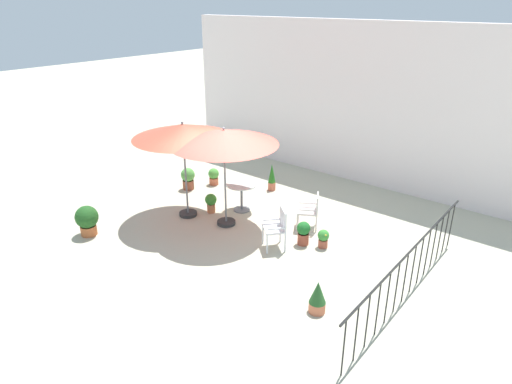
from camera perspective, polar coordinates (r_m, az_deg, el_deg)
The scene contains 16 objects.
ground_plane at distance 10.47m, azimuth -1.80°, elevation -5.12°, with size 60.00×60.00×0.00m, color #BAB59C.
villa_facade at distance 13.38m, azimuth 11.40°, elevation 11.04°, with size 11.12×0.30×4.47m, color white.
terrace_railing at distance 8.46m, azimuth 18.94°, elevation -8.68°, with size 0.03×5.12×1.01m.
patio_umbrella_0 at distance 10.62m, azimuth -9.25°, elevation 7.53°, with size 2.36×2.36×2.39m.
patio_umbrella_1 at distance 10.05m, azimuth -4.10°, elevation 6.87°, with size 2.47×2.47×2.39m.
cafe_table_0 at distance 11.32m, azimuth -1.85°, elevation -0.00°, with size 0.76×0.76×0.72m.
patio_chair_0 at distance 10.51m, azimuth 6.98°, elevation -2.14°, with size 0.63×0.61×0.86m.
patio_chair_1 at distance 9.63m, azimuth 2.76°, elevation -4.27°, with size 0.64×0.63×0.90m.
potted_plant_0 at distance 9.87m, azimuth 8.52°, elevation -5.77°, with size 0.25×0.25×0.42m.
potted_plant_1 at distance 9.90m, azimuth 6.02°, elevation -5.09°, with size 0.30×0.30×0.54m.
potted_plant_2 at distance 13.07m, azimuth -5.38°, elevation 2.03°, with size 0.31×0.31×0.49m.
potted_plant_3 at distance 12.59m, azimuth 2.02°, elevation 1.86°, with size 0.21×0.21×0.78m.
potted_plant_4 at distance 7.95m, azimuth 7.80°, elevation -13.04°, with size 0.29×0.29×0.61m.
potted_plant_5 at distance 11.35m, azimuth -5.73°, elevation -1.25°, with size 0.29×0.30×0.50m.
potted_plant_6 at distance 12.80m, azimuth -8.60°, elevation 1.79°, with size 0.39×0.39×0.62m.
potted_plant_7 at distance 10.88m, azimuth -20.59°, elevation -3.25°, with size 0.52×0.52×0.71m.
Camera 1 is at (6.01, -6.96, 4.99)m, focal length 31.60 mm.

